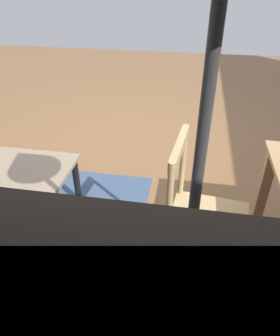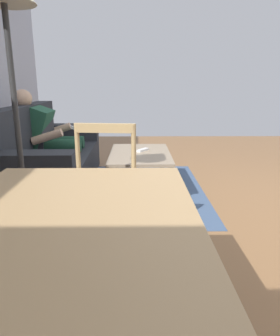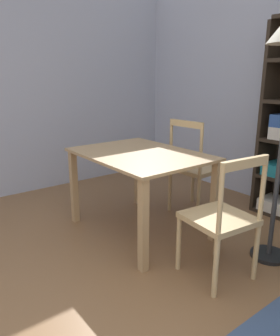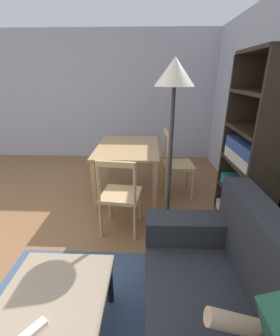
# 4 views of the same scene
# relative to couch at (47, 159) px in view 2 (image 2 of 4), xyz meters

# --- Properties ---
(ground_plane) EXTENTS (8.67, 8.67, 0.00)m
(ground_plane) POSITION_rel_couch_xyz_m (-0.87, -2.16, -0.33)
(ground_plane) COLOR brown
(couch) EXTENTS (2.04, 0.86, 0.92)m
(couch) POSITION_rel_couch_xyz_m (0.00, 0.00, 0.00)
(couch) COLOR #282B30
(couch) RESTS_ON ground_plane
(person_lounging) EXTENTS (0.60, 0.96, 1.09)m
(person_lounging) POSITION_rel_couch_xyz_m (0.22, 0.01, 0.23)
(person_lounging) COLOR #23563D
(person_lounging) RESTS_ON ground_plane
(coffee_table) EXTENTS (1.00, 0.65, 0.43)m
(coffee_table) POSITION_rel_couch_xyz_m (-0.14, -1.06, 0.05)
(coffee_table) COLOR gray
(coffee_table) RESTS_ON ground_plane
(tv_remote) EXTENTS (0.17, 0.14, 0.02)m
(tv_remote) POSITION_rel_couch_xyz_m (-0.05, -1.09, 0.11)
(tv_remote) COLOR white
(tv_remote) RESTS_ON coffee_table
(dining_table) EXTENTS (1.18, 0.87, 0.74)m
(dining_table) POSITION_rel_couch_xyz_m (-2.46, -0.79, 0.29)
(dining_table) COLOR tan
(dining_table) RESTS_ON ground_plane
(dining_chair_facing_couch) EXTENTS (0.46, 0.46, 0.90)m
(dining_chair_facing_couch) POSITION_rel_couch_xyz_m (-1.54, -0.80, 0.11)
(dining_chair_facing_couch) COLOR tan
(dining_chair_facing_couch) RESTS_ON ground_plane
(area_rug) EXTENTS (2.00, 1.40, 0.01)m
(area_rug) POSITION_rel_couch_xyz_m (-0.14, -1.06, -0.33)
(area_rug) COLOR #3D5170
(area_rug) RESTS_ON ground_plane
(floor_lamp) EXTENTS (0.36, 0.36, 1.84)m
(floor_lamp) POSITION_rel_couch_xyz_m (-1.46, -0.27, 1.22)
(floor_lamp) COLOR black
(floor_lamp) RESTS_ON ground_plane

